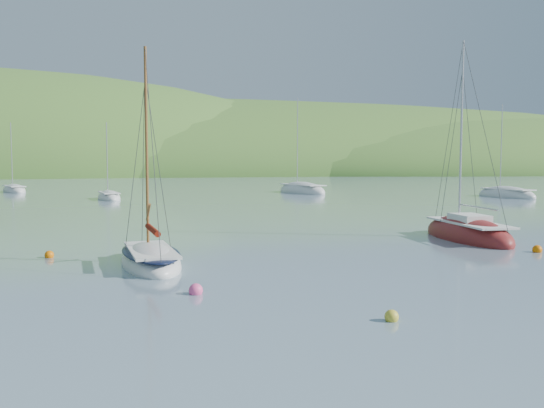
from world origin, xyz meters
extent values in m
plane|color=slate|center=(0.00, 0.00, 0.00)|extent=(700.00, 700.00, 0.00)
ellipsoid|color=#3B6125|center=(0.00, 170.00, 0.00)|extent=(440.00, 110.00, 44.00)
ellipsoid|color=#3B6125|center=(90.00, 160.00, 0.00)|extent=(240.00, 100.00, 34.00)
ellipsoid|color=silver|center=(-4.13, 6.86, 0.11)|extent=(3.26, 6.63, 1.56)
cube|color=silver|center=(-4.11, 6.73, 0.67)|extent=(2.46, 5.16, 0.10)
cylinder|color=brown|center=(-4.24, 7.61, 4.86)|extent=(0.12, 0.12, 8.46)
ellipsoid|color=black|center=(-4.13, 6.86, 0.57)|extent=(3.21, 6.56, 0.27)
cylinder|color=maroon|center=(-4.01, 6.10, 1.58)|extent=(0.70, 3.05, 0.24)
ellipsoid|color=maroon|center=(12.81, 12.10, 0.16)|extent=(2.91, 8.06, 2.21)
cube|color=silver|center=(12.81, 11.94, 0.93)|extent=(2.17, 6.28, 0.10)
cylinder|color=#AFAEB3|center=(12.79, 13.07, 5.90)|extent=(0.12, 0.12, 10.01)
cube|color=silver|center=(12.81, 11.94, 1.17)|extent=(1.54, 2.27, 0.42)
cylinder|color=#AFAEB3|center=(12.83, 11.14, 1.84)|extent=(0.17, 3.84, 0.09)
ellipsoid|color=silver|center=(-9.50, 47.98, 0.12)|extent=(3.63, 6.62, 1.71)
cube|color=silver|center=(-9.47, 47.86, 0.73)|extent=(2.76, 5.14, 0.10)
cylinder|color=#AFAEB3|center=(-9.68, 48.72, 4.46)|extent=(0.12, 0.12, 7.53)
ellipsoid|color=silver|center=(13.37, 55.76, 0.18)|extent=(6.15, 9.70, 2.49)
cube|color=silver|center=(13.44, 55.59, 1.05)|extent=(4.69, 7.53, 0.10)
cylinder|color=#AFAEB3|center=(13.00, 56.79, 6.50)|extent=(0.12, 0.12, 10.98)
ellipsoid|color=silver|center=(-22.77, 63.84, 0.13)|extent=(5.05, 7.23, 1.87)
cube|color=silver|center=(-22.72, 63.71, 0.80)|extent=(3.86, 5.60, 0.10)
cylinder|color=#AFAEB3|center=(-23.12, 64.59, 4.86)|extent=(0.12, 0.12, 8.22)
ellipsoid|color=silver|center=(34.28, 43.93, 0.16)|extent=(4.73, 8.46, 2.19)
cube|color=silver|center=(34.32, 43.77, 0.92)|extent=(3.60, 6.57, 0.10)
cylinder|color=#AFAEB3|center=(34.04, 44.86, 5.69)|extent=(0.12, 0.12, 9.61)
sphere|color=gold|center=(2.61, -3.00, 0.12)|extent=(0.39, 0.39, 0.39)
sphere|color=#F54C8D|center=(-2.54, 1.23, 0.12)|extent=(0.47, 0.47, 0.47)
sphere|color=#E36803|center=(13.83, 7.29, 0.12)|extent=(0.45, 0.45, 0.45)
sphere|color=#E36803|center=(-8.65, 9.62, 0.12)|extent=(0.41, 0.41, 0.41)
camera|label=1|loc=(-3.44, -18.51, 4.49)|focal=40.00mm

